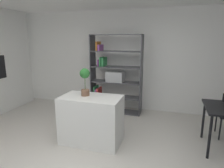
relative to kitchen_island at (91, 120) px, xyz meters
name	(u,v)px	position (x,y,z in m)	size (l,w,h in m)	color
ground_plane	(88,163)	(0.21, -0.64, -0.44)	(10.29, 10.29, 0.00)	beige
back_partition	(128,61)	(0.21, 2.10, 0.90)	(7.47, 0.06, 2.68)	white
kitchen_island	(91,120)	(0.00, 0.00, 0.00)	(1.10, 0.64, 0.89)	white
potted_plant_on_island	(85,79)	(-0.13, 0.05, 0.75)	(0.18, 0.18, 0.51)	brown
open_bookshelf	(114,74)	(-0.07, 1.68, 0.57)	(1.33, 0.38, 2.03)	#4C4C51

